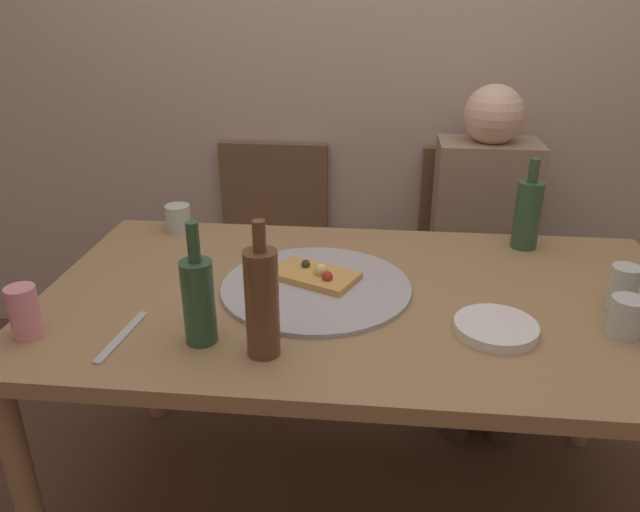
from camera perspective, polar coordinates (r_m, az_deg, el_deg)
The scene contains 17 objects.
ground_plane at distance 2.04m, azimuth 3.41°, elevation -22.66°, with size 8.00×8.00×0.00m, color #513828.
back_wall at distance 2.46m, azimuth 5.46°, elevation 19.74°, with size 6.00×0.10×2.60m, color #BCA893.
dining_table at distance 1.61m, azimuth 4.00°, elevation -5.90°, with size 1.65×0.91×0.75m.
pizza_tray at distance 1.59m, azimuth -0.37°, elevation -2.91°, with size 0.50×0.50×0.01m, color #ADADB2.
pizza_slice_last at distance 1.62m, azimuth -0.43°, elevation -1.76°, with size 0.25×0.21×0.05m.
wine_bottle at distance 1.91m, azimuth 18.81°, elevation 3.82°, with size 0.08×0.08×0.27m.
beer_bottle at distance 1.35m, azimuth -11.28°, elevation -3.92°, with size 0.07×0.07×0.28m.
water_bottle at distance 1.28m, azimuth -5.44°, elevation -4.25°, with size 0.07×0.07×0.31m.
tumbler_near at distance 1.54m, azimuth 26.66°, elevation -5.09°, with size 0.07×0.07×0.09m, color #B7C6BC.
tumbler_far at distance 1.64m, azimuth 26.41°, elevation -2.76°, with size 0.07×0.07×0.12m, color #B7C6BC.
wine_glass at distance 2.01m, azimuth -13.09°, elevation 3.48°, with size 0.08×0.08×0.08m, color #B7C6BC.
soda_can at distance 1.52m, azimuth -25.87°, elevation -4.72°, with size 0.07×0.07×0.12m, color pink.
plate_stack at distance 1.46m, azimuth 16.09°, elevation -6.46°, with size 0.19×0.19×0.02m, color white.
table_knife at distance 1.46m, azimuth -18.01°, elevation -7.15°, with size 0.22×0.02×0.01m, color #B7B7BC.
chair_left at distance 2.49m, azimuth -4.63°, elevation 1.11°, with size 0.44×0.44×0.90m.
chair_right at distance 2.48m, azimuth 14.28°, elevation 0.32°, with size 0.44×0.44×0.90m.
guest_in_sweater at distance 2.29m, azimuth 15.07°, elevation 1.73°, with size 0.36×0.56×1.17m.
Camera 1 is at (0.03, -1.40, 1.48)m, focal length 34.29 mm.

